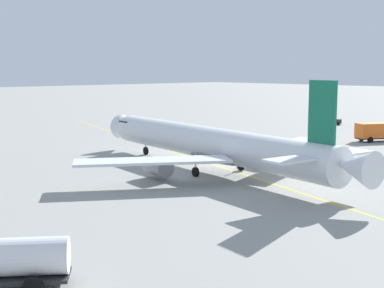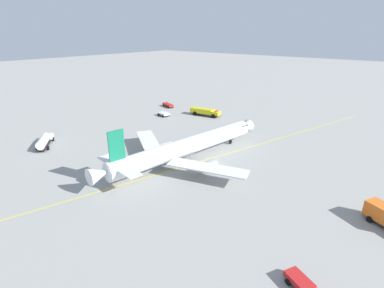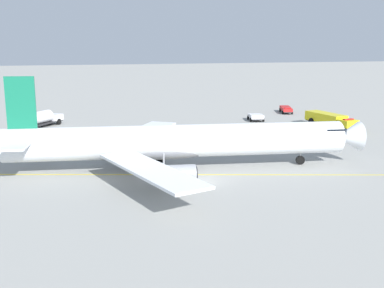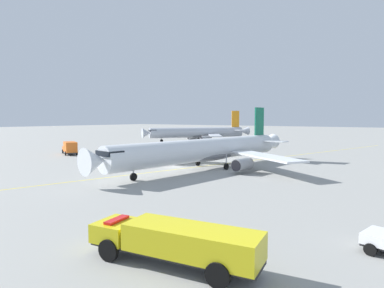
% 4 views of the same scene
% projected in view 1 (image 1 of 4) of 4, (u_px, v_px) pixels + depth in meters
% --- Properties ---
extents(ground_plane, '(600.00, 600.00, 0.00)m').
position_uv_depth(ground_plane, '(236.00, 164.00, 69.92)').
color(ground_plane, gray).
extents(airliner_main, '(35.67, 45.85, 11.07)m').
position_uv_depth(airliner_main, '(212.00, 145.00, 64.31)').
color(airliner_main, silver).
rests_on(airliner_main, ground_plane).
extents(baggage_truck_truck, '(3.81, 4.66, 1.22)m').
position_uv_depth(baggage_truck_truck, '(331.00, 121.00, 119.11)').
color(baggage_truck_truck, '#232326').
rests_on(baggage_truck_truck, ground_plane).
extents(catering_truck_truck, '(8.32, 5.88, 3.10)m').
position_uv_depth(catering_truck_truck, '(376.00, 132.00, 91.36)').
color(catering_truck_truck, '#232326').
rests_on(catering_truck_truck, ground_plane).
extents(taxiway_centreline, '(41.15, 139.53, 0.01)m').
position_uv_depth(taxiway_centreline, '(241.00, 174.00, 63.53)').
color(taxiway_centreline, yellow).
rests_on(taxiway_centreline, ground_plane).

